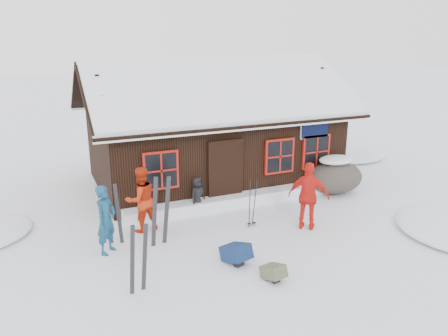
{
  "coord_description": "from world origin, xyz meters",
  "views": [
    {
      "loc": [
        -4.22,
        -9.19,
        4.98
      ],
      "look_at": [
        0.71,
        2.08,
        1.3
      ],
      "focal_mm": 35.0,
      "sensor_mm": 36.0,
      "label": 1
    }
  ],
  "objects_px": {
    "ski_pair_left": "(139,260)",
    "ski_poles": "(252,204)",
    "skier_orange_right": "(309,196)",
    "skier_crouched": "(197,195)",
    "boulder": "(335,176)",
    "skier_teal": "(106,220)",
    "backpack_olive": "(273,274)",
    "skier_orange_left": "(141,199)",
    "backpack_blue": "(236,256)"
  },
  "relations": [
    {
      "from": "skier_orange_left",
      "to": "boulder",
      "type": "height_order",
      "value": "skier_orange_left"
    },
    {
      "from": "skier_crouched",
      "to": "boulder",
      "type": "height_order",
      "value": "boulder"
    },
    {
      "from": "skier_teal",
      "to": "ski_pair_left",
      "type": "height_order",
      "value": "skier_teal"
    },
    {
      "from": "boulder",
      "to": "backpack_blue",
      "type": "height_order",
      "value": "boulder"
    },
    {
      "from": "backpack_olive",
      "to": "boulder",
      "type": "bearing_deg",
      "value": 29.55
    },
    {
      "from": "skier_crouched",
      "to": "ski_poles",
      "type": "relative_size",
      "value": 0.8
    },
    {
      "from": "skier_teal",
      "to": "backpack_olive",
      "type": "height_order",
      "value": "skier_teal"
    },
    {
      "from": "skier_crouched",
      "to": "boulder",
      "type": "relative_size",
      "value": 0.56
    },
    {
      "from": "ski_poles",
      "to": "skier_orange_left",
      "type": "bearing_deg",
      "value": 161.72
    },
    {
      "from": "skier_orange_right",
      "to": "ski_pair_left",
      "type": "relative_size",
      "value": 1.22
    },
    {
      "from": "skier_orange_right",
      "to": "ski_poles",
      "type": "distance_m",
      "value": 1.53
    },
    {
      "from": "skier_teal",
      "to": "skier_crouched",
      "type": "bearing_deg",
      "value": -19.52
    },
    {
      "from": "skier_teal",
      "to": "backpack_olive",
      "type": "relative_size",
      "value": 3.44
    },
    {
      "from": "skier_crouched",
      "to": "boulder",
      "type": "distance_m",
      "value": 4.79
    },
    {
      "from": "skier_orange_left",
      "to": "boulder",
      "type": "bearing_deg",
      "value": 171.04
    },
    {
      "from": "skier_crouched",
      "to": "backpack_olive",
      "type": "distance_m",
      "value": 4.26
    },
    {
      "from": "skier_orange_right",
      "to": "ski_pair_left",
      "type": "xyz_separation_m",
      "value": [
        -4.86,
        -1.21,
        -0.22
      ]
    },
    {
      "from": "skier_teal",
      "to": "skier_orange_left",
      "type": "distance_m",
      "value": 1.39
    },
    {
      "from": "boulder",
      "to": "backpack_olive",
      "type": "bearing_deg",
      "value": -139.12
    },
    {
      "from": "ski_pair_left",
      "to": "backpack_olive",
      "type": "distance_m",
      "value": 2.86
    },
    {
      "from": "skier_teal",
      "to": "ski_poles",
      "type": "xyz_separation_m",
      "value": [
        3.88,
        -0.02,
        -0.21
      ]
    },
    {
      "from": "skier_teal",
      "to": "skier_orange_right",
      "type": "xyz_separation_m",
      "value": [
        5.18,
        -0.77,
        0.08
      ]
    },
    {
      "from": "boulder",
      "to": "backpack_blue",
      "type": "bearing_deg",
      "value": -149.17
    },
    {
      "from": "ski_poles",
      "to": "backpack_blue",
      "type": "relative_size",
      "value": 2.12
    },
    {
      "from": "skier_teal",
      "to": "ski_pair_left",
      "type": "xyz_separation_m",
      "value": [
        0.32,
        -1.97,
        -0.14
      ]
    },
    {
      "from": "boulder",
      "to": "skier_teal",
      "type": "bearing_deg",
      "value": -170.35
    },
    {
      "from": "skier_teal",
      "to": "backpack_olive",
      "type": "distance_m",
      "value": 4.12
    },
    {
      "from": "skier_crouched",
      "to": "ski_pair_left",
      "type": "bearing_deg",
      "value": -157.93
    },
    {
      "from": "skier_orange_right",
      "to": "ski_poles",
      "type": "xyz_separation_m",
      "value": [
        -1.3,
        0.75,
        -0.29
      ]
    },
    {
      "from": "skier_orange_left",
      "to": "ski_poles",
      "type": "relative_size",
      "value": 1.3
    },
    {
      "from": "skier_teal",
      "to": "skier_orange_left",
      "type": "relative_size",
      "value": 0.96
    },
    {
      "from": "boulder",
      "to": "skier_crouched",
      "type": "bearing_deg",
      "value": 177.19
    },
    {
      "from": "skier_orange_left",
      "to": "skier_orange_right",
      "type": "xyz_separation_m",
      "value": [
        4.13,
        -1.68,
        0.05
      ]
    },
    {
      "from": "boulder",
      "to": "backpack_blue",
      "type": "distance_m",
      "value": 5.88
    },
    {
      "from": "skier_crouched",
      "to": "backpack_olive",
      "type": "bearing_deg",
      "value": -119.84
    },
    {
      "from": "backpack_olive",
      "to": "skier_teal",
      "type": "bearing_deg",
      "value": 126.84
    },
    {
      "from": "skier_teal",
      "to": "skier_orange_left",
      "type": "height_order",
      "value": "skier_orange_left"
    },
    {
      "from": "skier_teal",
      "to": "boulder",
      "type": "bearing_deg",
      "value": -38.04
    },
    {
      "from": "skier_orange_right",
      "to": "ski_pair_left",
      "type": "bearing_deg",
      "value": 55.14
    },
    {
      "from": "skier_orange_right",
      "to": "skier_crouched",
      "type": "xyz_separation_m",
      "value": [
        -2.31,
        2.3,
        -0.39
      ]
    },
    {
      "from": "skier_crouched",
      "to": "ski_pair_left",
      "type": "distance_m",
      "value": 4.34
    },
    {
      "from": "skier_orange_left",
      "to": "ski_poles",
      "type": "height_order",
      "value": "skier_orange_left"
    },
    {
      "from": "skier_orange_left",
      "to": "skier_teal",
      "type": "bearing_deg",
      "value": 28.59
    },
    {
      "from": "skier_orange_left",
      "to": "backpack_blue",
      "type": "height_order",
      "value": "skier_orange_left"
    },
    {
      "from": "skier_teal",
      "to": "skier_orange_right",
      "type": "relative_size",
      "value": 0.91
    },
    {
      "from": "skier_orange_right",
      "to": "skier_orange_left",
      "type": "bearing_deg",
      "value": 19.04
    },
    {
      "from": "skier_orange_right",
      "to": "boulder",
      "type": "xyz_separation_m",
      "value": [
        2.47,
        2.07,
        -0.36
      ]
    },
    {
      "from": "ski_pair_left",
      "to": "ski_poles",
      "type": "bearing_deg",
      "value": 27.0
    },
    {
      "from": "skier_crouched",
      "to": "ski_poles",
      "type": "bearing_deg",
      "value": -88.88
    },
    {
      "from": "skier_orange_right",
      "to": "backpack_blue",
      "type": "bearing_deg",
      "value": 61.25
    }
  ]
}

